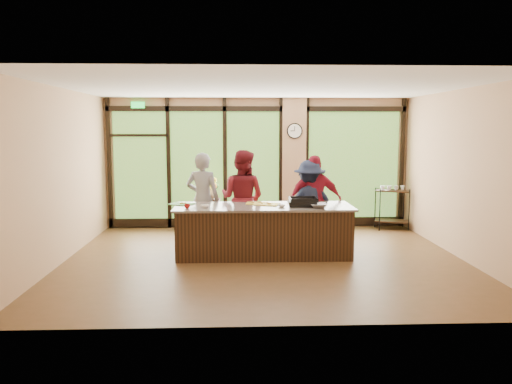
{
  "coord_description": "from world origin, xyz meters",
  "views": [
    {
      "loc": [
        -0.49,
        -8.59,
        2.3
      ],
      "look_at": [
        -0.13,
        0.4,
        1.16
      ],
      "focal_mm": 35.0,
      "sensor_mm": 36.0,
      "label": 1
    }
  ],
  "objects": [
    {
      "name": "island_base",
      "position": [
        0.0,
        0.3,
        0.44
      ],
      "size": [
        3.1,
        1.0,
        0.88
      ],
      "primitive_type": "cube",
      "color": "black",
      "rests_on": "floor"
    },
    {
      "name": "flower_vase",
      "position": [
        -1.07,
        2.46,
        0.87
      ],
      "size": [
        0.33,
        0.33,
        0.26
      ],
      "primitive_type": "imported",
      "rotation": [
        0.0,
        0.0,
        0.39
      ],
      "color": "#967B52",
      "rests_on": "flower_stand"
    },
    {
      "name": "cutting_board_right",
      "position": [
        0.06,
        0.43,
        0.93
      ],
      "size": [
        0.53,
        0.46,
        0.01
      ],
      "primitive_type": "cube",
      "rotation": [
        0.0,
        0.0,
        -0.33
      ],
      "color": "gold",
      "rests_on": "countertop"
    },
    {
      "name": "cutting_board_center",
      "position": [
        -0.11,
        0.56,
        0.93
      ],
      "size": [
        0.43,
        0.34,
        0.01
      ],
      "primitive_type": "cube",
      "rotation": [
        0.0,
        0.0,
        -0.12
      ],
      "color": "gold",
      "rests_on": "countertop"
    },
    {
      "name": "cook_midleft",
      "position": [
        -0.38,
        1.09,
        0.95
      ],
      "size": [
        1.14,
        1.04,
        1.89
      ],
      "primitive_type": "imported",
      "rotation": [
        0.0,
        0.0,
        2.71
      ],
      "color": "maroon",
      "rests_on": "floor"
    },
    {
      "name": "left_wall",
      "position": [
        -3.5,
        0.0,
        1.5
      ],
      "size": [
        0.0,
        6.0,
        6.0
      ],
      "primitive_type": "plane",
      "rotation": [
        1.57,
        0.0,
        1.57
      ],
      "color": "tan",
      "rests_on": "floor"
    },
    {
      "name": "roasting_pan",
      "position": [
        0.71,
        0.22,
        0.96
      ],
      "size": [
        0.55,
        0.46,
        0.09
      ],
      "primitive_type": "cube",
      "rotation": [
        0.0,
        0.0,
        -0.17
      ],
      "color": "black",
      "rests_on": "countertop"
    },
    {
      "name": "mixing_bowl",
      "position": [
        0.95,
        0.0,
        0.96
      ],
      "size": [
        0.35,
        0.35,
        0.08
      ],
      "primitive_type": "imported",
      "rotation": [
        0.0,
        0.0,
        -0.09
      ],
      "color": "silver",
      "rests_on": "countertop"
    },
    {
      "name": "right_wall",
      "position": [
        3.5,
        0.0,
        1.5
      ],
      "size": [
        0.0,
        6.0,
        6.0
      ],
      "primitive_type": "plane",
      "rotation": [
        1.57,
        0.0,
        -1.57
      ],
      "color": "tan",
      "rests_on": "floor"
    },
    {
      "name": "window_wall",
      "position": [
        0.16,
        2.95,
        1.39
      ],
      "size": [
        6.9,
        0.12,
        3.0
      ],
      "color": "tan",
      "rests_on": "floor"
    },
    {
      "name": "cutting_board_left",
      "position": [
        -1.5,
        0.51,
        0.93
      ],
      "size": [
        0.51,
        0.46,
        0.01
      ],
      "primitive_type": "cube",
      "rotation": [
        0.0,
        0.0,
        -0.4
      ],
      "color": "#3D8530",
      "rests_on": "countertop"
    },
    {
      "name": "prep_bowl_mid",
      "position": [
        0.31,
        0.14,
        0.94
      ],
      "size": [
        0.16,
        0.16,
        0.04
      ],
      "primitive_type": "imported",
      "rotation": [
        0.0,
        0.0,
        0.37
      ],
      "color": "white",
      "rests_on": "countertop"
    },
    {
      "name": "red_ramekin",
      "position": [
        -1.35,
        0.05,
        0.96
      ],
      "size": [
        0.11,
        0.11,
        0.08
      ],
      "primitive_type": "imported",
      "rotation": [
        0.0,
        0.0,
        -0.07
      ],
      "color": "#9F0F0F",
      "rests_on": "countertop"
    },
    {
      "name": "cook_midright",
      "position": [
        1.05,
        0.98,
        0.9
      ],
      "size": [
        1.05,
        0.44,
        1.79
      ],
      "primitive_type": "imported",
      "rotation": [
        0.0,
        0.0,
        3.14
      ],
      "color": "maroon",
      "rests_on": "floor"
    },
    {
      "name": "flower_stand",
      "position": [
        -1.07,
        2.46,
        0.37
      ],
      "size": [
        0.43,
        0.43,
        0.74
      ],
      "primitive_type": "cube",
      "rotation": [
        0.0,
        0.0,
        -0.18
      ],
      "color": "black",
      "rests_on": "floor"
    },
    {
      "name": "cook_right",
      "position": [
        0.94,
        0.99,
        0.85
      ],
      "size": [
        1.16,
        0.75,
        1.69
      ],
      "primitive_type": "imported",
      "rotation": [
        0.0,
        0.0,
        3.26
      ],
      "color": "#171D33",
      "rests_on": "floor"
    },
    {
      "name": "floor",
      "position": [
        0.0,
        0.0,
        0.0
      ],
      "size": [
        7.0,
        7.0,
        0.0
      ],
      "primitive_type": "plane",
      "color": "#4F371C",
      "rests_on": "ground"
    },
    {
      "name": "cook_left",
      "position": [
        -1.15,
        1.14,
        0.92
      ],
      "size": [
        0.76,
        0.6,
        1.85
      ],
      "primitive_type": "imported",
      "rotation": [
        0.0,
        0.0,
        2.89
      ],
      "color": "gray",
      "rests_on": "floor"
    },
    {
      "name": "prep_bowl_near",
      "position": [
        -1.05,
        0.13,
        0.94
      ],
      "size": [
        0.18,
        0.18,
        0.04
      ],
      "primitive_type": "imported",
      "rotation": [
        0.0,
        0.0,
        -0.35
      ],
      "color": "white",
      "rests_on": "countertop"
    },
    {
      "name": "ceiling",
      "position": [
        0.0,
        0.0,
        3.0
      ],
      "size": [
        7.0,
        7.0,
        0.0
      ],
      "primitive_type": "plane",
      "rotation": [
        3.14,
        0.0,
        0.0
      ],
      "color": "silver",
      "rests_on": "back_wall"
    },
    {
      "name": "bar_cart",
      "position": [
        3.08,
        2.6,
        0.6
      ],
      "size": [
        0.83,
        0.64,
        1.0
      ],
      "rotation": [
        0.0,
        0.0,
        -0.34
      ],
      "color": "black",
      "rests_on": "floor"
    },
    {
      "name": "prep_bowl_far",
      "position": [
        0.52,
        0.67,
        0.93
      ],
      "size": [
        0.16,
        0.16,
        0.03
      ],
      "primitive_type": "imported",
      "rotation": [
        0.0,
        0.0,
        0.42
      ],
      "color": "white",
      "rests_on": "countertop"
    },
    {
      "name": "countertop",
      "position": [
        0.0,
        0.3,
        0.9
      ],
      "size": [
        3.2,
        1.1,
        0.04
      ],
      "primitive_type": "cube",
      "color": "slate",
      "rests_on": "island_base"
    },
    {
      "name": "wall_clock",
      "position": [
        0.85,
        2.87,
        2.25
      ],
      "size": [
        0.36,
        0.04,
        0.36
      ],
      "color": "black",
      "rests_on": "window_wall"
    },
    {
      "name": "back_wall",
      "position": [
        0.0,
        3.0,
        1.5
      ],
      "size": [
        7.0,
        0.0,
        7.0
      ],
      "primitive_type": "plane",
      "rotation": [
        1.57,
        0.0,
        0.0
      ],
      "color": "tan",
      "rests_on": "floor"
    }
  ]
}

